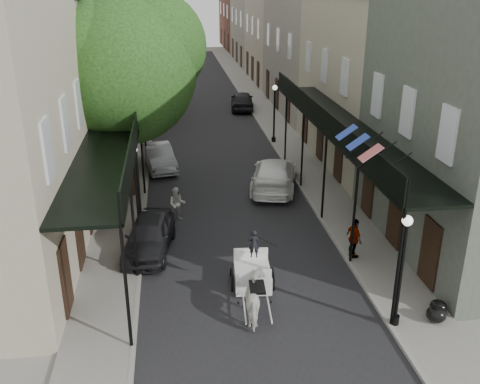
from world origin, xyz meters
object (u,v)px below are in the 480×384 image
object	(u,v)px
car_left_far	(166,92)
lamppost_right_near	(401,270)
lamppost_right_far	(274,113)
carriage	(252,258)
car_left_near	(149,235)
pedestrian_walking	(177,204)
car_right_far	(242,100)
pedestrian_sidewalk_left	(128,131)
car_right_near	(274,174)
pedestrian_sidewalk_right	(354,238)
horse	(257,299)
tree_far	(143,43)
lamppost_left	(136,186)
car_left_mid	(159,157)
tree_near	(131,64)

from	to	relation	value
car_left_far	lamppost_right_near	bearing A→B (deg)	-88.76
lamppost_right_far	carriage	world-z (taller)	lamppost_right_far
lamppost_right_far	car_left_near	size ratio (longest dim) A/B	0.88
pedestrian_walking	car_right_far	distance (m)	21.71
lamppost_right_far	pedestrian_sidewalk_left	size ratio (longest dim) A/B	1.94
car_right_near	pedestrian_sidewalk_right	bearing A→B (deg)	116.26
horse	car_right_far	distance (m)	28.99
pedestrian_sidewalk_left	pedestrian_walking	bearing A→B (deg)	99.00
tree_far	pedestrian_walking	distance (m)	18.13
lamppost_left	horse	size ratio (longest dim) A/B	2.14
horse	car_right_near	xyz separation A→B (m)	(2.69, 11.12, 0.04)
car_left_near	car_left_mid	bearing A→B (deg)	97.14
horse	car_left_far	bearing A→B (deg)	-81.18
lamppost_right_near	pedestrian_walking	bearing A→B (deg)	126.41
tree_near	car_left_near	distance (m)	8.48
tree_near	lamppost_left	bearing A→B (deg)	-88.66
lamppost_right_near	horse	distance (m)	4.50
lamppost_left	car_left_far	world-z (taller)	lamppost_left
lamppost_left	lamppost_right_near	bearing A→B (deg)	-44.29
carriage	pedestrian_sidewalk_left	bearing A→B (deg)	111.61
lamppost_left	pedestrian_walking	world-z (taller)	lamppost_left
car_left_near	car_right_near	size ratio (longest dim) A/B	0.79
horse	pedestrian_sidewalk_right	size ratio (longest dim) A/B	1.09
lamppost_right_far	pedestrian_sidewalk_right	world-z (taller)	lamppost_right_far
lamppost_right_near	pedestrian_walking	distance (m)	11.09
tree_near	horse	distance (m)	13.23
tree_near	car_left_near	xyz separation A→B (m)	(0.60, -6.18, -5.77)
tree_near	car_left_near	bearing A→B (deg)	-84.48
tree_far	car_left_mid	world-z (taller)	tree_far
carriage	lamppost_left	bearing A→B (deg)	135.70
pedestrian_walking	car_left_far	xyz separation A→B (m)	(-0.37, 25.81, -0.16)
carriage	car_right_near	xyz separation A→B (m)	(2.52, 8.85, -0.18)
car_left_mid	pedestrian_sidewalk_left	bearing A→B (deg)	103.75
lamppost_right_far	car_left_far	xyz separation A→B (m)	(-6.91, 14.67, -1.43)
pedestrian_sidewalk_left	car_left_far	xyz separation A→B (m)	(2.44, 14.40, -0.46)
tree_far	lamppost_right_near	xyz separation A→B (m)	(8.35, -26.18, -3.79)
lamppost_right_near	lamppost_left	size ratio (longest dim) A/B	1.00
lamppost_right_far	car_left_near	bearing A→B (deg)	-118.81
lamppost_right_near	horse	xyz separation A→B (m)	(-4.19, 1.00, -1.32)
tree_far	lamppost_right_near	size ratio (longest dim) A/B	2.32
carriage	car_right_far	bearing A→B (deg)	87.18
lamppost_right_far	car_right_far	size ratio (longest dim) A/B	0.84
horse	carriage	xyz separation A→B (m)	(0.17, 2.28, 0.22)
carriage	pedestrian_walking	size ratio (longest dim) A/B	1.58
car_right_near	car_right_far	xyz separation A→B (m)	(0.74, 17.67, -0.02)
pedestrian_sidewalk_right	car_left_mid	world-z (taller)	pedestrian_sidewalk_right
tree_near	lamppost_right_far	world-z (taller)	tree_near
pedestrian_walking	car_left_mid	world-z (taller)	pedestrian_walking
car_left_near	car_left_mid	distance (m)	10.00
horse	car_right_near	bearing A→B (deg)	-99.38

